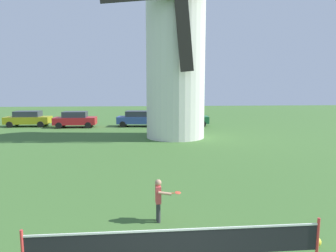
% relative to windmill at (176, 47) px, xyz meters
% --- Properties ---
extents(windmill, '(10.50, 5.19, 15.40)m').
position_rel_windmill_xyz_m(windmill, '(0.00, 0.00, 0.00)').
color(windmill, silver).
rests_on(windmill, ground_plane).
extents(tennis_net, '(6.05, 0.06, 1.10)m').
position_rel_windmill_xyz_m(tennis_net, '(-1.87, -16.90, -6.24)').
color(tennis_net, red).
rests_on(tennis_net, ground_plane).
extents(player_far, '(0.73, 0.47, 1.24)m').
position_rel_windmill_xyz_m(player_far, '(-2.09, -14.45, -6.23)').
color(player_far, '#333338').
rests_on(player_far, ground_plane).
extents(stray_ball, '(0.22, 0.22, 0.22)m').
position_rel_windmill_xyz_m(stray_ball, '(1.64, -16.10, -6.82)').
color(stray_ball, yellow).
rests_on(stray_ball, ground_plane).
extents(parked_car_mustard, '(4.30, 1.90, 1.56)m').
position_rel_windmill_xyz_m(parked_car_mustard, '(-14.02, 7.73, -6.12)').
color(parked_car_mustard, '#999919').
rests_on(parked_car_mustard, ground_plane).
extents(parked_car_red, '(4.02, 1.91, 1.56)m').
position_rel_windmill_xyz_m(parked_car_red, '(-9.15, 6.67, -6.12)').
color(parked_car_red, red).
rests_on(parked_car_red, ground_plane).
extents(parked_car_blue, '(4.05, 2.15, 1.56)m').
position_rel_windmill_xyz_m(parked_car_blue, '(-3.11, 6.91, -6.12)').
color(parked_car_blue, '#334C99').
rests_on(parked_car_blue, ground_plane).
extents(parked_car_green, '(4.09, 2.06, 1.56)m').
position_rel_windmill_xyz_m(parked_car_green, '(2.10, 6.77, -6.12)').
color(parked_car_green, '#1E6638').
rests_on(parked_car_green, ground_plane).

